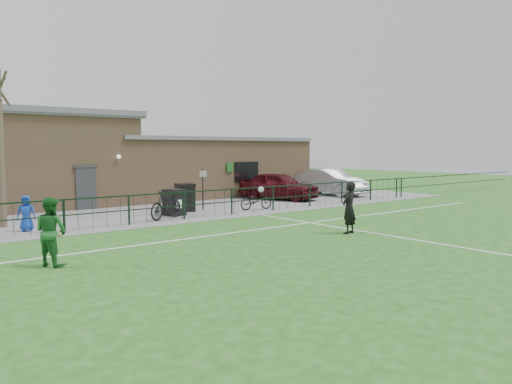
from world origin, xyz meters
TOP-DOWN VIEW (x-y plane):
  - ground at (0.00, 0.00)m, footprint 90.00×90.00m
  - paving_strip at (0.00, 13.50)m, footprint 34.00×13.00m
  - pitch_line_touch at (0.00, 7.80)m, footprint 28.00×0.10m
  - pitch_line_mid at (0.00, 4.00)m, footprint 28.00×0.10m
  - pitch_line_perp at (2.00, 0.00)m, footprint 0.10×16.00m
  - perimeter_fence at (0.00, 8.00)m, footprint 28.00×0.10m
  - bare_tree at (-8.00, 10.50)m, footprint 0.30×0.30m
  - wheelie_bin_left at (-1.23, 9.31)m, footprint 0.90×0.97m
  - wheelie_bin_right at (-0.06, 10.35)m, footprint 1.07×1.14m
  - sign_post at (0.97, 10.37)m, footprint 0.07×0.07m
  - car_maroon at (7.07, 11.61)m, footprint 3.42×5.14m
  - car_silver at (11.57, 11.68)m, footprint 2.04×5.18m
  - bicycle_d at (-2.11, 8.46)m, footprint 2.10×1.34m
  - bicycle_e at (2.97, 8.67)m, footprint 1.81×0.87m
  - spectator_child at (-7.55, 8.92)m, footprint 0.75×0.63m
  - goalkeeper_kick at (1.21, 1.35)m, footprint 2.01×3.46m
  - outfield_player at (-8.48, 2.89)m, footprint 0.99×1.08m
  - ball_ground at (-6.96, 7.07)m, footprint 0.23×0.23m
  - clubhouse at (-0.88, 16.50)m, footprint 24.25×5.40m

SIDE VIEW (x-z plane):
  - ground at x=0.00m, z-range 0.00..0.00m
  - pitch_line_touch at x=0.00m, z-range 0.00..0.01m
  - pitch_line_mid at x=0.00m, z-range 0.00..0.01m
  - pitch_line_perp at x=2.00m, z-range 0.00..0.01m
  - paving_strip at x=0.00m, z-range 0.00..0.02m
  - ball_ground at x=-6.96m, z-range 0.00..0.23m
  - bicycle_e at x=2.97m, z-range 0.02..0.93m
  - wheelie_bin_left at x=-1.23m, z-range 0.02..1.11m
  - perimeter_fence at x=0.00m, z-range 0.00..1.20m
  - bicycle_d at x=-2.11m, z-range 0.02..1.24m
  - wheelie_bin_right at x=-0.06m, z-range 0.02..1.26m
  - spectator_child at x=-7.55m, z-range 0.02..1.33m
  - car_maroon at x=7.07m, z-range 0.02..1.65m
  - car_silver at x=11.57m, z-range 0.02..1.70m
  - outfield_player at x=-8.48m, z-range 0.00..1.79m
  - goalkeeper_kick at x=1.21m, z-range 0.01..1.85m
  - sign_post at x=0.97m, z-range 0.02..2.02m
  - clubhouse at x=-0.88m, z-range -0.26..4.70m
  - bare_tree at x=-8.00m, z-range 0.00..6.00m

